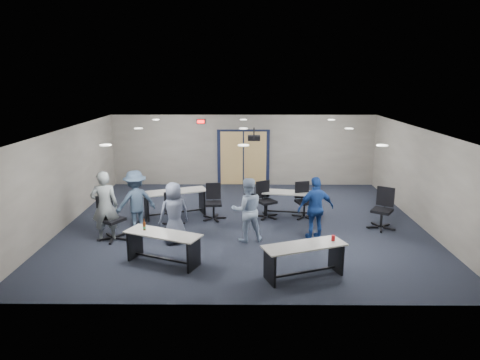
{
  "coord_description": "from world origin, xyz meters",
  "views": [
    {
      "loc": [
        -0.0,
        -11.65,
        4.14
      ],
      "look_at": [
        -0.09,
        -0.3,
        1.36
      ],
      "focal_mm": 32.0,
      "sensor_mm": 36.0,
      "label": 1
    }
  ],
  "objects_px": {
    "chair_loose_left": "(112,218)",
    "chair_back_d": "(305,201)",
    "chair_back_a": "(173,210)",
    "table_front_left": "(163,242)",
    "table_front_right": "(304,255)",
    "person_gray": "(105,206)",
    "chair_back_c": "(267,200)",
    "person_navy": "(316,208)",
    "person_plaid": "(174,213)",
    "table_back_right": "(292,199)",
    "person_back": "(136,201)",
    "table_back_left": "(175,199)",
    "chair_back_b": "(214,202)",
    "chair_loose_right": "(382,209)",
    "person_lightblue": "(247,210)"
  },
  "relations": [
    {
      "from": "chair_loose_right",
      "to": "table_back_left",
      "type": "bearing_deg",
      "value": -156.85
    },
    {
      "from": "chair_loose_left",
      "to": "table_back_left",
      "type": "bearing_deg",
      "value": -1.85
    },
    {
      "from": "chair_loose_left",
      "to": "person_plaid",
      "type": "relative_size",
      "value": 0.75
    },
    {
      "from": "table_front_left",
      "to": "chair_back_d",
      "type": "bearing_deg",
      "value": 64.54
    },
    {
      "from": "chair_loose_left",
      "to": "person_back",
      "type": "height_order",
      "value": "person_back"
    },
    {
      "from": "table_front_left",
      "to": "person_gray",
      "type": "bearing_deg",
      "value": 164.47
    },
    {
      "from": "chair_back_d",
      "to": "table_back_right",
      "type": "bearing_deg",
      "value": 129.41
    },
    {
      "from": "chair_back_c",
      "to": "person_navy",
      "type": "relative_size",
      "value": 0.65
    },
    {
      "from": "table_front_left",
      "to": "chair_back_a",
      "type": "xyz_separation_m",
      "value": [
        -0.17,
        2.46,
        -0.02
      ]
    },
    {
      "from": "table_back_left",
      "to": "person_lightblue",
      "type": "height_order",
      "value": "person_lightblue"
    },
    {
      "from": "person_plaid",
      "to": "table_back_left",
      "type": "bearing_deg",
      "value": -108.45
    },
    {
      "from": "table_back_right",
      "to": "person_back",
      "type": "xyz_separation_m",
      "value": [
        -4.37,
        -1.42,
        0.35
      ]
    },
    {
      "from": "table_back_left",
      "to": "person_back",
      "type": "relative_size",
      "value": 1.19
    },
    {
      "from": "table_front_right",
      "to": "person_gray",
      "type": "relative_size",
      "value": 1.01
    },
    {
      "from": "person_plaid",
      "to": "person_navy",
      "type": "bearing_deg",
      "value": 157.48
    },
    {
      "from": "table_back_right",
      "to": "person_navy",
      "type": "height_order",
      "value": "person_navy"
    },
    {
      "from": "chair_back_c",
      "to": "chair_loose_left",
      "type": "height_order",
      "value": "chair_loose_left"
    },
    {
      "from": "table_back_right",
      "to": "person_navy",
      "type": "relative_size",
      "value": 1.12
    },
    {
      "from": "chair_back_b",
      "to": "person_gray",
      "type": "bearing_deg",
      "value": -152.84
    },
    {
      "from": "chair_loose_left",
      "to": "chair_back_d",
      "type": "bearing_deg",
      "value": -39.0
    },
    {
      "from": "table_back_left",
      "to": "chair_loose_left",
      "type": "distance_m",
      "value": 2.34
    },
    {
      "from": "chair_loose_right",
      "to": "person_lightblue",
      "type": "xyz_separation_m",
      "value": [
        -3.72,
        -0.91,
        0.26
      ]
    },
    {
      "from": "person_lightblue",
      "to": "chair_back_c",
      "type": "bearing_deg",
      "value": -119.24
    },
    {
      "from": "chair_back_c",
      "to": "chair_loose_right",
      "type": "bearing_deg",
      "value": -45.84
    },
    {
      "from": "table_front_left",
      "to": "chair_back_c",
      "type": "distance_m",
      "value": 4.06
    },
    {
      "from": "table_front_left",
      "to": "person_back",
      "type": "bearing_deg",
      "value": 141.44
    },
    {
      "from": "chair_back_b",
      "to": "person_gray",
      "type": "relative_size",
      "value": 0.58
    },
    {
      "from": "table_back_left",
      "to": "chair_back_d",
      "type": "distance_m",
      "value": 3.89
    },
    {
      "from": "person_plaid",
      "to": "person_lightblue",
      "type": "relative_size",
      "value": 0.95
    },
    {
      "from": "chair_back_d",
      "to": "person_plaid",
      "type": "distance_m",
      "value": 4.08
    },
    {
      "from": "table_back_right",
      "to": "table_front_right",
      "type": "bearing_deg",
      "value": -82.96
    },
    {
      "from": "chair_loose_left",
      "to": "chair_loose_right",
      "type": "distance_m",
      "value": 7.24
    },
    {
      "from": "table_front_right",
      "to": "person_gray",
      "type": "xyz_separation_m",
      "value": [
        -4.8,
        2.03,
        0.42
      ]
    },
    {
      "from": "chair_back_a",
      "to": "chair_back_c",
      "type": "bearing_deg",
      "value": -5.45
    },
    {
      "from": "chair_back_a",
      "to": "person_gray",
      "type": "xyz_separation_m",
      "value": [
        -1.54,
        -1.09,
        0.44
      ]
    },
    {
      "from": "chair_back_a",
      "to": "person_navy",
      "type": "height_order",
      "value": "person_navy"
    },
    {
      "from": "table_front_left",
      "to": "person_lightblue",
      "type": "relative_size",
      "value": 1.12
    },
    {
      "from": "chair_back_a",
      "to": "chair_loose_right",
      "type": "distance_m",
      "value": 5.81
    },
    {
      "from": "chair_back_a",
      "to": "person_navy",
      "type": "distance_m",
      "value": 3.98
    },
    {
      "from": "table_front_right",
      "to": "person_lightblue",
      "type": "xyz_separation_m",
      "value": [
        -1.18,
        2.02,
        0.34
      ]
    },
    {
      "from": "chair_back_b",
      "to": "person_plaid",
      "type": "xyz_separation_m",
      "value": [
        -0.86,
        -1.82,
        0.26
      ]
    },
    {
      "from": "chair_back_b",
      "to": "table_back_right",
      "type": "bearing_deg",
      "value": 5.11
    },
    {
      "from": "chair_back_b",
      "to": "person_gray",
      "type": "height_order",
      "value": "person_gray"
    },
    {
      "from": "chair_back_a",
      "to": "chair_back_d",
      "type": "relative_size",
      "value": 0.89
    },
    {
      "from": "person_gray",
      "to": "chair_back_b",
      "type": "bearing_deg",
      "value": -161.87
    },
    {
      "from": "table_front_right",
      "to": "table_front_left",
      "type": "bearing_deg",
      "value": 147.45
    },
    {
      "from": "chair_back_b",
      "to": "chair_back_a",
      "type": "bearing_deg",
      "value": -157.8
    },
    {
      "from": "chair_back_d",
      "to": "person_navy",
      "type": "relative_size",
      "value": 0.64
    },
    {
      "from": "table_back_right",
      "to": "table_front_left",
      "type": "bearing_deg",
      "value": -123.93
    },
    {
      "from": "person_navy",
      "to": "person_back",
      "type": "xyz_separation_m",
      "value": [
        -4.75,
        0.53,
        0.02
      ]
    }
  ]
}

